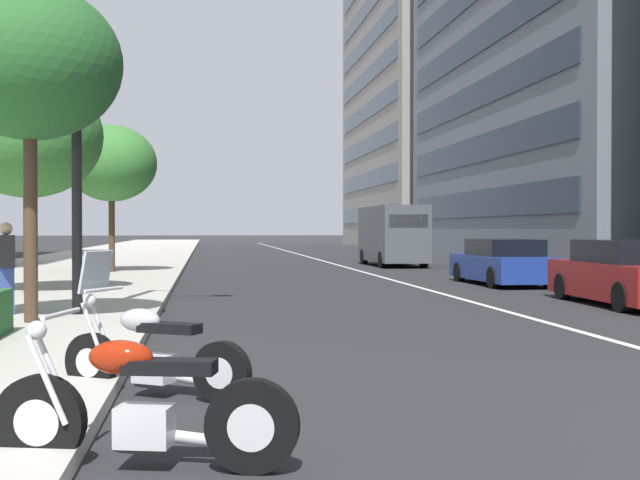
{
  "coord_description": "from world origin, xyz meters",
  "views": [
    {
      "loc": [
        -5.42,
        6.05,
        1.69
      ],
      "look_at": [
        14.7,
        3.22,
        1.4
      ],
      "focal_mm": 45.55,
      "sensor_mm": 36.0,
      "label": 1
    }
  ],
  "objects": [
    {
      "name": "sidewalk_right_plaza",
      "position": [
        30.0,
        11.32,
        0.07
      ],
      "size": [
        160.0,
        8.74,
        0.15
      ],
      "primitive_type": "cube",
      "color": "#B2ADA3",
      "rests_on": "ground"
    },
    {
      "name": "lane_centre_stripe",
      "position": [
        35.0,
        0.0,
        0.0
      ],
      "size": [
        110.0,
        0.16,
        0.01
      ],
      "primitive_type": "cube",
      "color": "silver",
      "rests_on": "ground"
    },
    {
      "name": "motorcycle_mid_row",
      "position": [
        0.33,
        6.5,
        0.42
      ],
      "size": [
        0.75,
        2.14,
        1.11
      ],
      "rotation": [
        0.0,
        0.0,
        1.33
      ],
      "color": "black",
      "rests_on": "ground"
    },
    {
      "name": "motorcycle_second_in_row",
      "position": [
        2.86,
        6.61,
        0.43
      ],
      "size": [
        1.21,
        1.91,
        1.46
      ],
      "rotation": [
        0.0,
        0.0,
        1.03
      ],
      "color": "black",
      "rests_on": "ground"
    },
    {
      "name": "car_lead_in_lane",
      "position": [
        11.27,
        -3.15,
        0.68
      ],
      "size": [
        4.68,
        2.09,
        1.44
      ],
      "rotation": [
        0.0,
        0.0,
        -0.04
      ],
      "color": "maroon",
      "rests_on": "ground"
    },
    {
      "name": "car_mid_block_traffic",
      "position": [
        17.97,
        -2.79,
        0.65
      ],
      "size": [
        4.64,
        1.89,
        1.37
      ],
      "rotation": [
        0.0,
        0.0,
        0.01
      ],
      "color": "navy",
      "rests_on": "ground"
    },
    {
      "name": "delivery_van_ahead",
      "position": [
        30.41,
        -2.3,
        1.44
      ],
      "size": [
        5.58,
        2.15,
        2.69
      ],
      "rotation": [
        0.0,
        0.0,
        0.01
      ],
      "color": "#4C5156",
      "rests_on": "ground"
    },
    {
      "name": "street_lamp_with_banners",
      "position": [
        9.64,
        8.07,
        5.04
      ],
      "size": [
        1.26,
        2.1,
        8.15
      ],
      "color": "#232326",
      "rests_on": "sidewalk_right_plaza"
    },
    {
      "name": "street_tree_far_plaza",
      "position": [
        8.4,
        8.9,
        4.39
      ],
      "size": [
        2.99,
        2.99,
        5.53
      ],
      "color": "#473323",
      "rests_on": "sidewalk_right_plaza"
    },
    {
      "name": "street_tree_mid_sidewalk",
      "position": [
        14.93,
        10.31,
        3.93
      ],
      "size": [
        3.55,
        3.55,
        5.3
      ],
      "color": "#473323",
      "rests_on": "sidewalk_right_plaza"
    },
    {
      "name": "street_tree_near_plaza_corner",
      "position": [
        24.25,
        9.39,
        4.01
      ],
      "size": [
        3.2,
        3.2,
        5.23
      ],
      "color": "#473323",
      "rests_on": "sidewalk_right_plaza"
    },
    {
      "name": "pedestrian_on_plaza",
      "position": [
        9.75,
        9.61,
        0.98
      ],
      "size": [
        0.46,
        0.38,
        1.65
      ],
      "rotation": [
        0.0,
        0.0,
        1.92
      ],
      "color": "#33478C",
      "rests_on": "sidewalk_right_plaza"
    },
    {
      "name": "office_tower_far_left_down_avenue",
      "position": [
        69.33,
        -18.69,
        18.77
      ],
      "size": [
        27.3,
        19.61,
        37.54
      ],
      "color": "gray",
      "rests_on": "ground"
    }
  ]
}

